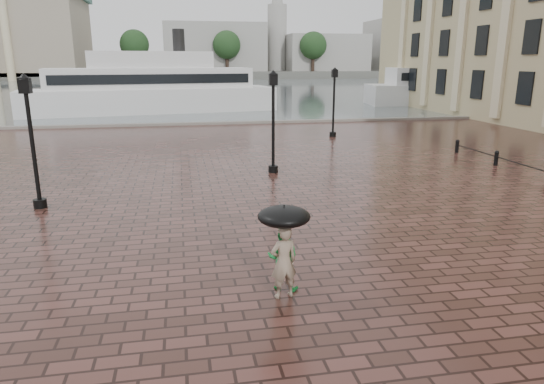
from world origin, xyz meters
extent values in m
plane|color=#331C17|center=(0.00, 0.00, 0.00)|extent=(300.00, 300.00, 0.00)
plane|color=#475156|center=(0.00, 92.00, 0.00)|extent=(240.00, 240.00, 0.00)
cube|color=slate|center=(0.00, 32.00, 0.00)|extent=(80.00, 0.60, 0.30)
cube|color=#4C4C47|center=(0.00, 160.00, 1.00)|extent=(300.00, 60.00, 2.00)
cube|color=#9A9892|center=(10.00, 150.00, 9.00)|extent=(30.00, 22.00, 14.00)
cube|color=#9A9892|center=(45.00, 150.00, 7.50)|extent=(25.00, 22.00, 11.00)
cube|color=#9A9892|center=(80.00, 150.00, 10.00)|extent=(35.00, 22.00, 16.00)
cylinder|color=#9A9892|center=(30.00, 150.00, 12.00)|extent=(6.00, 6.00, 20.00)
cylinder|color=#2D2119|center=(-38.57, 138.00, 4.00)|extent=(1.00, 1.00, 8.00)
sphere|color=#1A3417|center=(-38.57, 138.00, 9.50)|extent=(8.00, 8.00, 8.00)
cylinder|color=#2D2119|center=(-12.86, 138.00, 4.00)|extent=(1.00, 1.00, 8.00)
sphere|color=#1A3417|center=(-12.86, 138.00, 9.50)|extent=(8.00, 8.00, 8.00)
cylinder|color=#2D2119|center=(12.86, 138.00, 4.00)|extent=(1.00, 1.00, 8.00)
sphere|color=#1A3417|center=(12.86, 138.00, 9.50)|extent=(8.00, 8.00, 8.00)
cylinder|color=#2D2119|center=(38.57, 138.00, 4.00)|extent=(1.00, 1.00, 8.00)
sphere|color=#1A3417|center=(38.57, 138.00, 9.50)|extent=(8.00, 8.00, 8.00)
cylinder|color=#2D2119|center=(64.29, 138.00, 4.00)|extent=(1.00, 1.00, 8.00)
sphere|color=#1A3417|center=(64.29, 138.00, 9.50)|extent=(8.00, 8.00, 8.00)
cylinder|color=#2D2119|center=(90.00, 138.00, 4.00)|extent=(1.00, 1.00, 8.00)
sphere|color=#1A3417|center=(90.00, 138.00, 9.50)|extent=(8.00, 8.00, 8.00)
cylinder|color=black|center=(14.00, 13.50, 0.30)|extent=(0.20, 0.20, 0.60)
sphere|color=black|center=(14.00, 13.50, 0.62)|extent=(0.22, 0.22, 0.22)
cylinder|color=black|center=(14.00, 17.00, 0.30)|extent=(0.20, 0.20, 0.60)
sphere|color=black|center=(14.00, 17.00, 0.62)|extent=(0.22, 0.22, 0.22)
cylinder|color=black|center=(-6.00, 10.00, 0.15)|extent=(0.44, 0.44, 0.30)
cylinder|color=black|center=(-6.00, 10.00, 2.00)|extent=(0.14, 0.14, 4.00)
cube|color=black|center=(-6.00, 10.00, 4.15)|extent=(0.35, 0.35, 0.50)
sphere|color=beige|center=(-6.00, 10.00, 4.15)|extent=(0.28, 0.28, 0.28)
cylinder|color=black|center=(3.00, 14.00, 0.15)|extent=(0.44, 0.44, 0.30)
cylinder|color=black|center=(3.00, 14.00, 2.00)|extent=(0.14, 0.14, 4.00)
cube|color=black|center=(3.00, 14.00, 4.15)|extent=(0.35, 0.35, 0.50)
sphere|color=beige|center=(3.00, 14.00, 4.15)|extent=(0.28, 0.28, 0.28)
cylinder|color=black|center=(9.00, 24.00, 0.15)|extent=(0.44, 0.44, 0.30)
cylinder|color=black|center=(9.00, 24.00, 2.00)|extent=(0.14, 0.14, 4.00)
cube|color=black|center=(9.00, 24.00, 4.15)|extent=(0.35, 0.35, 0.50)
sphere|color=beige|center=(9.00, 24.00, 4.15)|extent=(0.28, 0.28, 0.28)
imported|color=gray|center=(0.95, 1.97, 0.81)|extent=(0.65, 0.49, 1.61)
imported|color=green|center=(1.01, 2.36, 0.73)|extent=(0.87, 0.79, 1.45)
cube|color=silver|center=(-3.80, 42.95, 1.17)|extent=(24.98, 9.88, 2.34)
cube|color=silver|center=(-3.80, 42.95, 3.31)|extent=(20.05, 8.29, 1.95)
cube|color=silver|center=(-3.80, 42.95, 5.06)|extent=(12.28, 6.40, 1.56)
cylinder|color=black|center=(-0.92, 43.44, 6.82)|extent=(1.17, 1.17, 2.34)
cube|color=black|center=(-3.36, 40.41, 3.31)|extent=(18.25, 3.23, 0.88)
cube|color=black|center=(-4.23, 45.49, 3.31)|extent=(18.25, 3.23, 0.88)
cube|color=silver|center=(32.52, 45.38, 1.15)|extent=(24.50, 8.96, 2.30)
cube|color=silver|center=(32.52, 45.38, 3.26)|extent=(19.65, 7.55, 1.91)
cube|color=silver|center=(32.52, 45.38, 4.98)|extent=(11.98, 5.93, 1.53)
cylinder|color=black|center=(35.36, 44.99, 6.70)|extent=(1.15, 1.15, 2.30)
cube|color=black|center=(32.17, 42.86, 3.26)|extent=(18.03, 2.58, 0.86)
cube|color=black|center=(32.86, 47.89, 3.26)|extent=(18.03, 2.58, 0.86)
cylinder|color=black|center=(0.95, 1.97, 1.37)|extent=(0.02, 0.02, 0.95)
ellipsoid|color=black|center=(0.95, 1.97, 1.82)|extent=(1.10, 1.10, 0.39)
camera|label=1|loc=(-1.04, -7.33, 4.92)|focal=32.00mm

